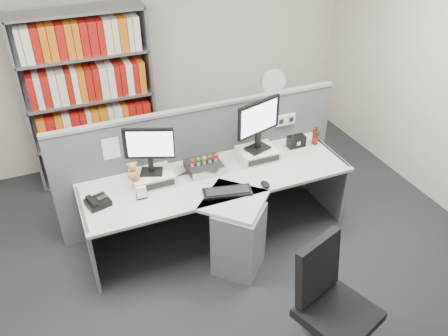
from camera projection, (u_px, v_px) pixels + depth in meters
name	position (u px, v px, depth m)	size (l,w,h in m)	color
ground	(252.00, 288.00, 4.21)	(5.50, 5.50, 0.00)	#282A2F
room_shell	(260.00, 111.00, 3.22)	(5.04, 5.54, 2.72)	beige
partition	(202.00, 160.00, 4.81)	(3.00, 0.08, 1.27)	#595E65
desk	(226.00, 211.00, 4.41)	(2.60, 1.20, 0.72)	#BBBCB5
monitor_riser_left	(152.00, 177.00, 4.34)	(0.38, 0.31, 0.10)	beige
monitor_riser_right	(257.00, 153.00, 4.70)	(0.38, 0.31, 0.10)	beige
monitor_left	(149.00, 147.00, 4.16)	(0.44, 0.21, 0.47)	black
monitor_right	(259.00, 121.00, 4.50)	(0.51, 0.23, 0.53)	black
desktop_pc	(204.00, 166.00, 4.51)	(0.33, 0.30, 0.09)	black
figurines	(204.00, 159.00, 4.44)	(0.29, 0.05, 0.09)	beige
keyboard	(227.00, 192.00, 4.21)	(0.47, 0.26, 0.03)	black
mouse	(265.00, 184.00, 4.29)	(0.07, 0.12, 0.04)	black
desk_phone	(97.00, 202.00, 4.05)	(0.23, 0.22, 0.08)	black
desk_calendar	(141.00, 193.00, 4.13)	(0.10, 0.07, 0.12)	black
plush_toy	(133.00, 173.00, 4.17)	(0.11, 0.11, 0.19)	#B5783C
speaker	(296.00, 141.00, 4.88)	(0.18, 0.10, 0.12)	black
cola_bottle	(315.00, 137.00, 4.91)	(0.07, 0.07, 0.22)	#3F190A
shelving_unit	(90.00, 101.00, 5.26)	(1.41, 0.40, 2.00)	gray
filing_cabinet	(270.00, 132.00, 5.94)	(0.45, 0.61, 0.70)	gray
desk_fan	(273.00, 84.00, 5.57)	(0.30, 0.18, 0.50)	white
office_chair	(330.00, 303.00, 3.37)	(0.69, 0.67, 1.04)	silver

